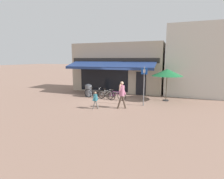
{
  "coord_description": "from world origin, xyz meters",
  "views": [
    {
      "loc": [
        4.71,
        -12.87,
        3.23
      ],
      "look_at": [
        0.43,
        -1.24,
        1.05
      ],
      "focal_mm": 28.0,
      "sensor_mm": 36.0,
      "label": 1
    }
  ],
  "objects_px": {
    "cafe_parasol": "(167,73)",
    "pedestrian_adult": "(122,92)",
    "pedestrian_child": "(95,99)",
    "bicycle_silver": "(106,95)",
    "bicycle_black": "(95,93)",
    "litter_bin": "(88,90)",
    "parking_sign": "(144,82)",
    "bicycle_purple": "(115,95)"
  },
  "relations": [
    {
      "from": "bicycle_black",
      "to": "pedestrian_child",
      "type": "xyz_separation_m",
      "value": [
        1.48,
        -2.95,
        0.3
      ]
    },
    {
      "from": "bicycle_black",
      "to": "pedestrian_child",
      "type": "distance_m",
      "value": 3.31
    },
    {
      "from": "parking_sign",
      "to": "pedestrian_child",
      "type": "bearing_deg",
      "value": -146.31
    },
    {
      "from": "litter_bin",
      "to": "parking_sign",
      "type": "distance_m",
      "value": 5.26
    },
    {
      "from": "bicycle_silver",
      "to": "pedestrian_adult",
      "type": "xyz_separation_m",
      "value": [
        1.95,
        -2.15,
        0.74
      ]
    },
    {
      "from": "bicycle_black",
      "to": "litter_bin",
      "type": "height_order",
      "value": "litter_bin"
    },
    {
      "from": "parking_sign",
      "to": "litter_bin",
      "type": "bearing_deg",
      "value": 165.09
    },
    {
      "from": "bicycle_black",
      "to": "pedestrian_adult",
      "type": "bearing_deg",
      "value": -42.43
    },
    {
      "from": "pedestrian_child",
      "to": "litter_bin",
      "type": "distance_m",
      "value": 3.87
    },
    {
      "from": "pedestrian_adult",
      "to": "cafe_parasol",
      "type": "distance_m",
      "value": 4.31
    },
    {
      "from": "pedestrian_child",
      "to": "pedestrian_adult",
      "type": "bearing_deg",
      "value": -167.13
    },
    {
      "from": "bicycle_black",
      "to": "parking_sign",
      "type": "xyz_separation_m",
      "value": [
        4.28,
        -1.09,
        1.25
      ]
    },
    {
      "from": "pedestrian_adult",
      "to": "litter_bin",
      "type": "distance_m",
      "value": 4.56
    },
    {
      "from": "bicycle_black",
      "to": "pedestrian_adult",
      "type": "distance_m",
      "value": 3.89
    },
    {
      "from": "bicycle_silver",
      "to": "pedestrian_adult",
      "type": "distance_m",
      "value": 2.99
    },
    {
      "from": "litter_bin",
      "to": "parking_sign",
      "type": "height_order",
      "value": "parking_sign"
    },
    {
      "from": "bicycle_silver",
      "to": "cafe_parasol",
      "type": "distance_m",
      "value": 5.02
    },
    {
      "from": "bicycle_purple",
      "to": "cafe_parasol",
      "type": "height_order",
      "value": "cafe_parasol"
    },
    {
      "from": "bicycle_black",
      "to": "parking_sign",
      "type": "relative_size",
      "value": 0.69
    },
    {
      "from": "pedestrian_child",
      "to": "bicycle_silver",
      "type": "bearing_deg",
      "value": -92.79
    },
    {
      "from": "bicycle_silver",
      "to": "bicycle_purple",
      "type": "bearing_deg",
      "value": 13.25
    },
    {
      "from": "pedestrian_adult",
      "to": "bicycle_silver",
      "type": "bearing_deg",
      "value": -54.42
    },
    {
      "from": "bicycle_silver",
      "to": "pedestrian_child",
      "type": "xyz_separation_m",
      "value": [
        0.36,
        -2.82,
        0.31
      ]
    },
    {
      "from": "parking_sign",
      "to": "bicycle_purple",
      "type": "bearing_deg",
      "value": 158.29
    },
    {
      "from": "pedestrian_adult",
      "to": "parking_sign",
      "type": "bearing_deg",
      "value": -142.07
    },
    {
      "from": "litter_bin",
      "to": "bicycle_black",
      "type": "bearing_deg",
      "value": -18.83
    },
    {
      "from": "cafe_parasol",
      "to": "pedestrian_adult",
      "type": "bearing_deg",
      "value": -128.51
    },
    {
      "from": "bicycle_black",
      "to": "litter_bin",
      "type": "xyz_separation_m",
      "value": [
        -0.7,
        0.24,
        0.18
      ]
    },
    {
      "from": "bicycle_silver",
      "to": "pedestrian_adult",
      "type": "height_order",
      "value": "pedestrian_adult"
    },
    {
      "from": "pedestrian_child",
      "to": "parking_sign",
      "type": "distance_m",
      "value": 3.49
    },
    {
      "from": "bicycle_purple",
      "to": "litter_bin",
      "type": "xyz_separation_m",
      "value": [
        -2.58,
        0.37,
        0.19
      ]
    },
    {
      "from": "bicycle_purple",
      "to": "pedestrian_adult",
      "type": "height_order",
      "value": "pedestrian_adult"
    },
    {
      "from": "bicycle_black",
      "to": "cafe_parasol",
      "type": "distance_m",
      "value": 6.03
    },
    {
      "from": "bicycle_black",
      "to": "bicycle_purple",
      "type": "relative_size",
      "value": 1.05
    },
    {
      "from": "bicycle_silver",
      "to": "cafe_parasol",
      "type": "height_order",
      "value": "cafe_parasol"
    },
    {
      "from": "pedestrian_adult",
      "to": "pedestrian_child",
      "type": "relative_size",
      "value": 1.58
    },
    {
      "from": "parking_sign",
      "to": "bicycle_black",
      "type": "bearing_deg",
      "value": 165.75
    },
    {
      "from": "parking_sign",
      "to": "pedestrian_adult",
      "type": "bearing_deg",
      "value": -135.53
    },
    {
      "from": "bicycle_purple",
      "to": "bicycle_black",
      "type": "bearing_deg",
      "value": -179.23
    },
    {
      "from": "bicycle_purple",
      "to": "pedestrian_adult",
      "type": "distance_m",
      "value": 2.56
    },
    {
      "from": "pedestrian_adult",
      "to": "pedestrian_child",
      "type": "bearing_deg",
      "value": 16.46
    },
    {
      "from": "pedestrian_adult",
      "to": "pedestrian_child",
      "type": "height_order",
      "value": "pedestrian_adult"
    }
  ]
}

